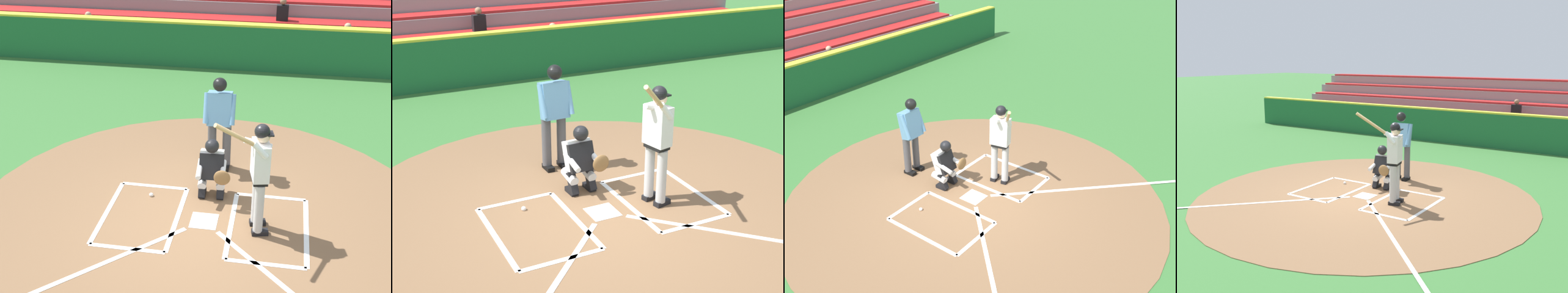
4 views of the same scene
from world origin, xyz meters
The scene contains 7 objects.
ground_plane centered at (0.00, 0.00, 0.00)m, with size 120.00×120.00×0.00m, color #387033.
dirt_circle centered at (0.00, 0.00, 0.01)m, with size 8.00×8.00×0.01m, color brown.
home_plate_and_chalk centered at (0.00, 0.88, 0.01)m, with size 7.93×4.91×0.01m.
batter centered at (-0.85, 0.09, 1.10)m, with size 0.85×0.87×2.13m.
catcher centered at (-0.02, -0.78, 0.59)m, with size 0.61×0.60×1.13m.
plate_umpire centered at (0.00, -1.77, 1.08)m, with size 0.58×0.41×1.86m.
baseball centered at (1.03, -0.58, 0.04)m, with size 0.07×0.07×0.07m, color white.
Camera 3 is at (6.54, 5.13, 5.74)m, focal length 42.86 mm.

